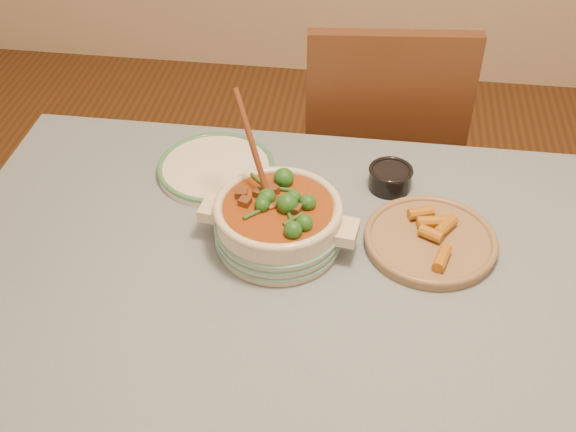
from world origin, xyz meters
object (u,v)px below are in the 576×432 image
Objects in this scene: white_plate at (216,168)px; fried_plate at (431,239)px; condiment_bowl at (390,177)px; stew_casserole at (278,220)px; dining_table at (324,312)px; chair_far at (380,143)px.

white_plate is 0.56m from fried_plate.
white_plate is at bearing 159.15° from fried_plate.
white_plate is 0.43m from condiment_bowl.
white_plate is (-0.19, 0.24, -0.06)m from stew_casserole.
condiment_bowl is (0.12, 0.34, 0.12)m from dining_table.
stew_casserole is 0.36× the size of chair_far.
stew_casserole is 1.08× the size of fried_plate.
white_plate is at bearing 131.73° from dining_table.
stew_casserole is 0.31m from white_plate.
white_plate is 0.38× the size of chair_far.
dining_table is 1.70× the size of chair_far.
dining_table is 0.47m from white_plate.
chair_far is (0.21, 0.71, -0.27)m from stew_casserole.
fried_plate reaches higher than dining_table.
fried_plate reaches higher than white_plate.
white_plate is at bearing 128.70° from stew_casserole.
chair_far is (0.40, 0.47, -0.21)m from white_plate.
fried_plate is (0.52, -0.20, 0.01)m from white_plate.
white_plate is 3.48× the size of condiment_bowl.
white_plate is at bearing 43.65° from chair_far.
chair_far reaches higher than white_plate.
dining_table is 15.76× the size of condiment_bowl.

